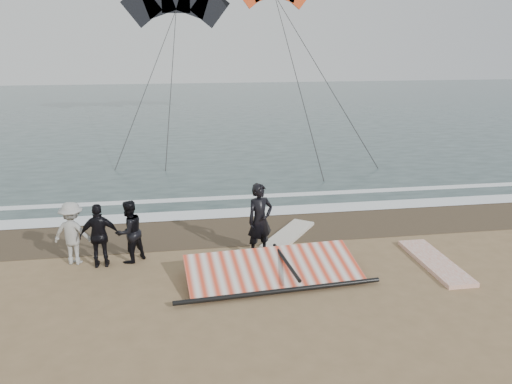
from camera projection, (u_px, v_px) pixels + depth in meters
ground at (326, 296)px, 11.17m from camera, size 120.00×120.00×0.00m
sea at (213, 108)px, 42.35m from camera, size 120.00×54.00×0.02m
wet_sand at (284, 226)px, 15.42m from camera, size 120.00×2.80×0.01m
foam_near at (275, 211)px, 16.74m from camera, size 120.00×0.90×0.01m
foam_far at (266, 196)px, 18.34m from camera, size 120.00×0.45×0.01m
man_main at (260, 220)px, 13.03m from camera, size 0.84×0.69×1.98m
board_white at (435, 262)px, 12.77m from camera, size 0.77×2.73×0.11m
board_cream at (288, 235)px, 14.56m from camera, size 2.00×2.38×0.10m
trio_cluster at (98, 233)px, 12.60m from camera, size 2.50×1.05×1.65m
sail_rig at (270, 270)px, 12.01m from camera, size 4.79×2.08×0.52m
kite_dark at (176, 7)px, 32.50m from camera, size 7.98×6.89×15.47m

